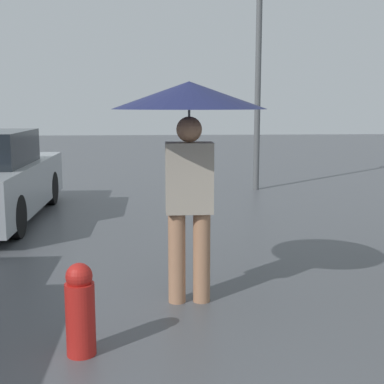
# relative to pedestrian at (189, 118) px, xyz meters

# --- Properties ---
(pedestrian) EXTENTS (1.30, 1.30, 1.91)m
(pedestrian) POSITION_rel_pedestrian_xyz_m (0.00, 0.00, 0.00)
(pedestrian) COLOR #9E7051
(pedestrian) RESTS_ON ground_plane
(street_lamp) EXTENTS (0.35, 0.35, 4.48)m
(street_lamp) POSITION_rel_pedestrian_xyz_m (1.78, 6.19, 1.44)
(street_lamp) COLOR #515456
(street_lamp) RESTS_ON ground_plane
(fire_hydrant) EXTENTS (0.20, 0.20, 0.66)m
(fire_hydrant) POSITION_rel_pedestrian_xyz_m (-0.81, -0.95, -1.28)
(fire_hydrant) COLOR #B21E19
(fire_hydrant) RESTS_ON ground_plane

